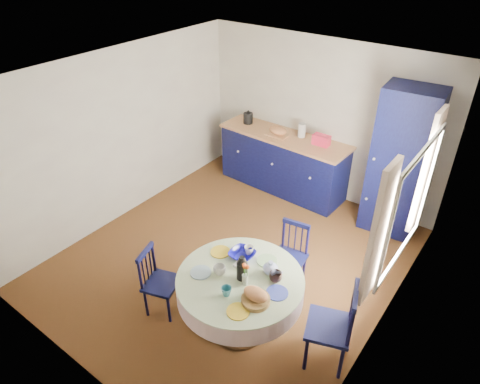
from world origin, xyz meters
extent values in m
plane|color=black|center=(0.00, 0.00, 0.00)|extent=(4.50, 4.50, 0.00)
plane|color=white|center=(0.00, 0.00, 2.50)|extent=(4.50, 4.50, 0.00)
cube|color=silver|center=(0.00, 2.25, 1.25)|extent=(4.00, 0.02, 2.50)
cube|color=silver|center=(-2.00, 0.00, 1.25)|extent=(0.02, 4.50, 2.50)
cube|color=silver|center=(2.00, 0.00, 1.25)|extent=(0.02, 4.50, 2.50)
plane|color=white|center=(2.00, 0.30, 1.50)|extent=(0.00, 1.20, 1.20)
cube|color=#EBE6C7|center=(1.92, -0.40, 1.55)|extent=(0.05, 0.34, 1.45)
cube|color=#EBE6C7|center=(1.92, 1.00, 1.55)|extent=(0.05, 0.34, 1.45)
cube|color=black|center=(-0.45, 1.96, 0.47)|extent=(2.14, 0.71, 0.93)
cube|color=tan|center=(-0.45, 1.96, 0.95)|extent=(2.20, 0.76, 0.04)
cube|color=#AD1C36|center=(0.18, 1.96, 1.05)|extent=(0.27, 0.15, 0.16)
cube|color=tan|center=(-0.53, 1.88, 0.98)|extent=(0.35, 0.25, 0.02)
ellipsoid|color=#A2633F|center=(-0.53, 1.88, 1.06)|extent=(0.31, 0.20, 0.13)
cylinder|color=silver|center=(-0.20, 2.06, 1.08)|extent=(0.12, 0.12, 0.22)
cube|color=black|center=(1.40, 1.95, 1.07)|extent=(0.79, 0.59, 2.13)
cylinder|color=white|center=(1.11, 1.68, 1.17)|extent=(0.04, 0.02, 0.04)
cylinder|color=white|center=(1.11, 1.68, 0.53)|extent=(0.04, 0.02, 0.04)
cylinder|color=brown|center=(0.80, -0.91, 0.03)|extent=(0.55, 0.55, 0.05)
cylinder|color=brown|center=(0.80, -0.91, 0.39)|extent=(0.12, 0.12, 0.73)
cylinder|color=brown|center=(0.80, -0.91, 0.77)|extent=(1.26, 1.26, 0.03)
cylinder|color=white|center=(0.80, -0.91, 0.68)|extent=(1.32, 1.32, 0.22)
cylinder|color=silver|center=(0.80, -0.91, 0.79)|extent=(1.32, 1.32, 0.01)
cylinder|color=#82A2B2|center=(0.43, -1.09, 0.80)|extent=(0.22, 0.22, 0.01)
cylinder|color=gold|center=(1.05, -1.28, 0.80)|extent=(0.22, 0.22, 0.01)
cylinder|color=navy|center=(1.22, -0.86, 0.80)|extent=(0.22, 0.22, 0.01)
cylinder|color=#84AF73|center=(0.88, -0.54, 0.80)|extent=(0.22, 0.22, 0.01)
cylinder|color=gold|center=(0.39, -0.72, 0.80)|extent=(0.22, 0.22, 0.01)
cylinder|color=olive|center=(1.11, -1.08, 0.82)|extent=(0.28, 0.28, 0.05)
ellipsoid|color=#A2633F|center=(1.11, -1.08, 0.90)|extent=(0.26, 0.16, 0.11)
cube|color=silver|center=(0.69, -0.80, 0.82)|extent=(0.10, 0.07, 0.04)
cylinder|color=black|center=(0.08, -1.28, 0.19)|extent=(0.03, 0.03, 0.39)
cylinder|color=black|center=(-0.01, -0.99, 0.19)|extent=(0.03, 0.03, 0.39)
cylinder|color=black|center=(-0.19, -1.37, 0.19)|extent=(0.03, 0.03, 0.39)
cylinder|color=black|center=(-0.29, -1.08, 0.19)|extent=(0.03, 0.03, 0.39)
cube|color=black|center=(-0.10, -1.18, 0.41)|extent=(0.46, 0.47, 0.04)
cylinder|color=black|center=(-0.21, -1.38, 0.62)|extent=(0.03, 0.03, 0.43)
cylinder|color=black|center=(-0.30, -1.09, 0.62)|extent=(0.03, 0.03, 0.43)
cube|color=black|center=(-0.26, -1.23, 0.82)|extent=(0.14, 0.34, 0.05)
cylinder|color=black|center=(-0.23, -1.31, 0.60)|extent=(0.02, 0.02, 0.36)
cylinder|color=black|center=(-0.26, -1.23, 0.60)|extent=(0.02, 0.02, 0.36)
cylinder|color=black|center=(-0.28, -1.16, 0.60)|extent=(0.02, 0.02, 0.36)
cylinder|color=black|center=(0.70, -0.13, 0.20)|extent=(0.03, 0.03, 0.39)
cylinder|color=black|center=(1.01, -0.09, 0.20)|extent=(0.03, 0.03, 0.39)
cylinder|color=black|center=(0.66, 0.15, 0.20)|extent=(0.03, 0.03, 0.39)
cylinder|color=black|center=(0.97, 0.20, 0.20)|extent=(0.03, 0.03, 0.39)
cube|color=black|center=(0.84, 0.03, 0.41)|extent=(0.43, 0.41, 0.04)
cylinder|color=black|center=(0.66, 0.17, 0.63)|extent=(0.03, 0.03, 0.44)
cylinder|color=black|center=(0.97, 0.22, 0.63)|extent=(0.03, 0.03, 0.44)
cube|color=black|center=(0.81, 0.19, 0.83)|extent=(0.35, 0.08, 0.05)
cylinder|color=black|center=(0.73, 0.18, 0.61)|extent=(0.02, 0.02, 0.36)
cylinder|color=black|center=(0.81, 0.19, 0.61)|extent=(0.02, 0.02, 0.36)
cylinder|color=black|center=(0.90, 0.21, 0.61)|extent=(0.02, 0.02, 0.36)
cylinder|color=black|center=(1.49, -0.56, 0.23)|extent=(0.04, 0.04, 0.46)
cylinder|color=black|center=(1.61, -0.91, 0.23)|extent=(0.04, 0.04, 0.46)
cylinder|color=black|center=(1.81, -0.44, 0.23)|extent=(0.04, 0.04, 0.46)
cylinder|color=black|center=(1.94, -0.79, 0.23)|extent=(0.04, 0.04, 0.46)
cube|color=black|center=(1.71, -0.67, 0.48)|extent=(0.56, 0.57, 0.04)
cylinder|color=black|center=(1.83, -0.44, 0.74)|extent=(0.04, 0.04, 0.52)
cylinder|color=black|center=(1.96, -0.78, 0.74)|extent=(0.04, 0.04, 0.52)
cube|color=black|center=(1.90, -0.61, 0.98)|extent=(0.18, 0.40, 0.06)
cylinder|color=black|center=(1.86, -0.52, 0.72)|extent=(0.02, 0.02, 0.43)
cylinder|color=black|center=(1.90, -0.61, 0.72)|extent=(0.02, 0.02, 0.43)
cylinder|color=black|center=(1.93, -0.70, 0.72)|extent=(0.02, 0.02, 0.43)
imported|color=silver|center=(0.59, -0.99, 0.85)|extent=(0.13, 0.13, 0.10)
imported|color=#2C6C75|center=(0.83, -1.18, 0.85)|extent=(0.11, 0.11, 0.10)
imported|color=black|center=(1.11, -0.73, 0.85)|extent=(0.13, 0.13, 0.11)
imported|color=silver|center=(0.66, -0.55, 0.85)|extent=(0.11, 0.11, 0.10)
imported|color=#0A086B|center=(0.63, -0.64, 0.83)|extent=(0.27, 0.27, 0.07)
camera|label=1|loc=(2.70, -3.48, 3.88)|focal=32.00mm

